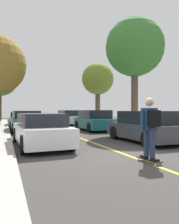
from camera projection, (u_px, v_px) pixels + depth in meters
The scene contains 14 objects.
ground at pixel (131, 157), 7.00m from camera, with size 80.00×80.00×0.00m, color #3D3A38.
center_line at pixel (87, 140), 10.75m from camera, with size 0.12×39.20×0.01m, color gold.
parked_car_left_nearest at pixel (40, 130), 9.09m from camera, with size 1.95×4.62×1.31m.
parked_car_left_near at pixel (26, 121), 15.29m from camera, with size 2.01×4.28×1.40m.
parked_car_left_far at pixel (20, 119), 20.82m from camera, with size 2.09×4.06×1.28m.
parked_car_right_nearest at pixel (145, 127), 10.27m from camera, with size 1.94×4.17×1.41m.
parked_car_right_near at pixel (95, 121), 16.09m from camera, with size 2.02×4.26×1.45m.
parked_car_right_far at pixel (69, 118), 22.59m from camera, with size 1.88×4.42×1.44m.
street_tree_left_far at pixel (0, 79), 28.19m from camera, with size 4.38×4.38×7.47m.
street_tree_right_nearest at pixel (135, 48), 14.60m from camera, with size 3.77×3.77×7.27m.
street_tree_right_near at pixel (98, 80), 20.40m from camera, with size 2.86×2.86×5.58m.
fire_hydrant at pixel (177, 131), 10.51m from camera, with size 0.20×0.20×0.70m.
skateboard at pixel (149, 160), 6.18m from camera, with size 0.29×0.86×0.10m.
skateboarder at pixel (150, 125), 6.14m from camera, with size 0.59×0.71×1.68m.
Camera 1 is at (-3.67, -6.09, 1.44)m, focal length 36.26 mm.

